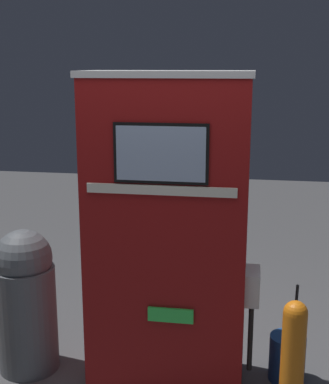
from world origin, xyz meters
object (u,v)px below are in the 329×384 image
object	(u,v)px
gas_pump	(168,234)
safety_bollard	(292,365)
trash_bin	(26,299)
squeegee_bucket	(287,357)

from	to	relation	value
gas_pump	safety_bollard	bearing A→B (deg)	-29.15
trash_bin	squeegee_bucket	xyz separation A→B (m)	(1.79, 0.15, -0.36)
gas_pump	trash_bin	size ratio (longest dim) A/B	2.03
squeegee_bucket	gas_pump	bearing A→B (deg)	-172.06
trash_bin	squeegee_bucket	size ratio (longest dim) A/B	1.43
gas_pump	trash_bin	xyz separation A→B (m)	(-0.99, -0.03, -0.52)
safety_bollard	trash_bin	xyz separation A→B (m)	(-1.78, 0.40, 0.08)
trash_bin	squeegee_bucket	distance (m)	1.83
gas_pump	squeegee_bucket	bearing A→B (deg)	7.94
squeegee_bucket	safety_bollard	bearing A→B (deg)	-91.61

